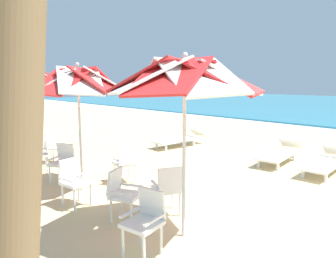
{
  "coord_description": "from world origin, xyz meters",
  "views": [
    {
      "loc": [
        2.34,
        -5.28,
        2.25
      ],
      "look_at": [
        -3.72,
        0.35,
        1.0
      ],
      "focal_mm": 33.28,
      "sensor_mm": 36.0,
      "label": 1
    }
  ],
  "objects_px": {
    "plastic_chair_0": "(122,192)",
    "plastic_chair_3": "(74,179)",
    "plastic_chair_8": "(14,134)",
    "beach_umbrella_1": "(78,82)",
    "plastic_chair_5": "(63,161)",
    "sun_lounger_3": "(180,138)",
    "beach_umbrella_2": "(14,73)",
    "sun_lounger_2": "(280,153)",
    "plastic_chair_6": "(41,153)",
    "sun_lounger_1": "(326,161)",
    "plastic_chair_4": "(125,161)",
    "plastic_chair_1": "(145,218)",
    "plastic_chair_7": "(53,146)",
    "beach_umbrella_0": "(185,79)",
    "plastic_chair_2": "(168,187)"
  },
  "relations": [
    {
      "from": "plastic_chair_3",
      "to": "plastic_chair_7",
      "type": "distance_m",
      "value": 3.36
    },
    {
      "from": "plastic_chair_8",
      "to": "sun_lounger_2",
      "type": "relative_size",
      "value": 0.39
    },
    {
      "from": "sun_lounger_3",
      "to": "plastic_chair_4",
      "type": "bearing_deg",
      "value": -61.64
    },
    {
      "from": "plastic_chair_8",
      "to": "beach_umbrella_1",
      "type": "bearing_deg",
      "value": -3.57
    },
    {
      "from": "plastic_chair_5",
      "to": "sun_lounger_3",
      "type": "xyz_separation_m",
      "value": [
        -1.01,
        4.76,
        -0.22
      ]
    },
    {
      "from": "plastic_chair_0",
      "to": "plastic_chair_3",
      "type": "relative_size",
      "value": 1.0
    },
    {
      "from": "plastic_chair_8",
      "to": "sun_lounger_3",
      "type": "height_order",
      "value": "plastic_chair_8"
    },
    {
      "from": "sun_lounger_2",
      "to": "sun_lounger_3",
      "type": "distance_m",
      "value": 3.54
    },
    {
      "from": "plastic_chair_6",
      "to": "sun_lounger_1",
      "type": "height_order",
      "value": "plastic_chair_6"
    },
    {
      "from": "beach_umbrella_2",
      "to": "sun_lounger_2",
      "type": "bearing_deg",
      "value": 50.09
    },
    {
      "from": "plastic_chair_4",
      "to": "plastic_chair_8",
      "type": "relative_size",
      "value": 1.0
    },
    {
      "from": "plastic_chair_1",
      "to": "plastic_chair_7",
      "type": "relative_size",
      "value": 1.0
    },
    {
      "from": "plastic_chair_1",
      "to": "plastic_chair_4",
      "type": "height_order",
      "value": "same"
    },
    {
      "from": "plastic_chair_7",
      "to": "beach_umbrella_0",
      "type": "bearing_deg",
      "value": -3.6
    },
    {
      "from": "plastic_chair_0",
      "to": "sun_lounger_1",
      "type": "height_order",
      "value": "plastic_chair_0"
    },
    {
      "from": "beach_umbrella_1",
      "to": "sun_lounger_3",
      "type": "xyz_separation_m",
      "value": [
        -1.78,
        4.7,
        -1.96
      ]
    },
    {
      "from": "plastic_chair_0",
      "to": "plastic_chair_7",
      "type": "distance_m",
      "value": 4.43
    },
    {
      "from": "beach_umbrella_2",
      "to": "sun_lounger_3",
      "type": "relative_size",
      "value": 1.33
    },
    {
      "from": "plastic_chair_0",
      "to": "plastic_chair_1",
      "type": "bearing_deg",
      "value": -18.39
    },
    {
      "from": "plastic_chair_5",
      "to": "sun_lounger_3",
      "type": "height_order",
      "value": "plastic_chair_5"
    },
    {
      "from": "plastic_chair_1",
      "to": "plastic_chair_3",
      "type": "height_order",
      "value": "same"
    },
    {
      "from": "plastic_chair_8",
      "to": "sun_lounger_1",
      "type": "relative_size",
      "value": 0.4
    },
    {
      "from": "plastic_chair_4",
      "to": "plastic_chair_7",
      "type": "distance_m",
      "value": 2.84
    },
    {
      "from": "sun_lounger_1",
      "to": "plastic_chair_4",
      "type": "bearing_deg",
      "value": -123.41
    },
    {
      "from": "plastic_chair_2",
      "to": "plastic_chair_5",
      "type": "xyz_separation_m",
      "value": [
        -2.93,
        -0.52,
        0.0
      ]
    },
    {
      "from": "beach_umbrella_2",
      "to": "sun_lounger_2",
      "type": "relative_size",
      "value": 1.31
    },
    {
      "from": "beach_umbrella_0",
      "to": "plastic_chair_2",
      "type": "relative_size",
      "value": 3.06
    },
    {
      "from": "plastic_chair_5",
      "to": "beach_umbrella_2",
      "type": "bearing_deg",
      "value": -173.15
    },
    {
      "from": "plastic_chair_0",
      "to": "plastic_chair_4",
      "type": "relative_size",
      "value": 1.0
    },
    {
      "from": "plastic_chair_8",
      "to": "plastic_chair_4",
      "type": "bearing_deg",
      "value": 5.91
    },
    {
      "from": "beach_umbrella_0",
      "to": "sun_lounger_3",
      "type": "height_order",
      "value": "beach_umbrella_0"
    },
    {
      "from": "plastic_chair_1",
      "to": "plastic_chair_7",
      "type": "bearing_deg",
      "value": 168.95
    },
    {
      "from": "beach_umbrella_1",
      "to": "sun_lounger_1",
      "type": "relative_size",
      "value": 1.21
    },
    {
      "from": "beach_umbrella_2",
      "to": "sun_lounger_3",
      "type": "bearing_deg",
      "value": 77.78
    },
    {
      "from": "plastic_chair_0",
      "to": "plastic_chair_6",
      "type": "bearing_deg",
      "value": 178.05
    },
    {
      "from": "plastic_chair_1",
      "to": "beach_umbrella_2",
      "type": "xyz_separation_m",
      "value": [
        -5.71,
        0.26,
        1.99
      ]
    },
    {
      "from": "beach_umbrella_2",
      "to": "sun_lounger_2",
      "type": "xyz_separation_m",
      "value": [
        4.59,
        5.49,
        -2.21
      ]
    },
    {
      "from": "plastic_chair_4",
      "to": "sun_lounger_1",
      "type": "relative_size",
      "value": 0.4
    },
    {
      "from": "plastic_chair_0",
      "to": "plastic_chair_6",
      "type": "height_order",
      "value": "same"
    },
    {
      "from": "plastic_chair_3",
      "to": "plastic_chair_7",
      "type": "height_order",
      "value": "same"
    },
    {
      "from": "plastic_chair_5",
      "to": "plastic_chair_0",
      "type": "bearing_deg",
      "value": -3.86
    },
    {
      "from": "sun_lounger_3",
      "to": "plastic_chair_2",
      "type": "bearing_deg",
      "value": -47.12
    },
    {
      "from": "beach_umbrella_2",
      "to": "plastic_chair_3",
      "type": "bearing_deg",
      "value": -3.07
    },
    {
      "from": "sun_lounger_2",
      "to": "plastic_chair_5",
      "type": "bearing_deg",
      "value": -115.46
    },
    {
      "from": "beach_umbrella_1",
      "to": "sun_lounger_1",
      "type": "bearing_deg",
      "value": 59.56
    },
    {
      "from": "plastic_chair_6",
      "to": "sun_lounger_1",
      "type": "relative_size",
      "value": 0.4
    },
    {
      "from": "plastic_chair_1",
      "to": "sun_lounger_2",
      "type": "bearing_deg",
      "value": 101.0
    },
    {
      "from": "plastic_chair_5",
      "to": "plastic_chair_1",
      "type": "bearing_deg",
      "value": -8.12
    },
    {
      "from": "plastic_chair_7",
      "to": "plastic_chair_8",
      "type": "height_order",
      "value": "same"
    },
    {
      "from": "plastic_chair_4",
      "to": "sun_lounger_2",
      "type": "bearing_deg",
      "value": 70.8
    }
  ]
}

